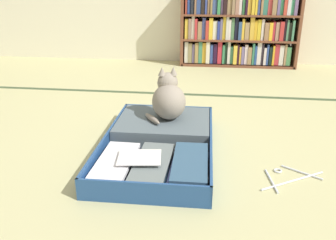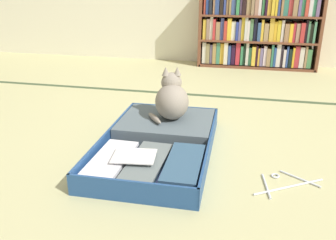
{
  "view_description": "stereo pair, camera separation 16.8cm",
  "coord_description": "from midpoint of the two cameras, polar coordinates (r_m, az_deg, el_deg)",
  "views": [
    {
      "loc": [
        0.2,
        -1.68,
        0.89
      ],
      "look_at": [
        -0.03,
        0.11,
        0.17
      ],
      "focal_mm": 38.15,
      "sensor_mm": 36.0,
      "label": 1
    },
    {
      "loc": [
        0.37,
        -1.65,
        0.89
      ],
      "look_at": [
        -0.03,
        0.11,
        0.17
      ],
      "focal_mm": 38.15,
      "sensor_mm": 36.0,
      "label": 2
    }
  ],
  "objects": [
    {
      "name": "ground_plane",
      "position": [
        1.91,
        -2.17,
        -6.05
      ],
      "size": [
        10.0,
        10.0,
        0.0
      ],
      "primitive_type": "plane",
      "color": "#BAB580"
    },
    {
      "name": "tatami_border",
      "position": [
        2.94,
        1.37,
        4.11
      ],
      "size": [
        4.8,
        0.05,
        0.0
      ],
      "color": "#3D4E33",
      "rests_on": "ground_plane"
    },
    {
      "name": "bookshelf",
      "position": [
        3.96,
        9.89,
        14.2
      ],
      "size": [
        1.23,
        0.25,
        0.82
      ],
      "color": "brown",
      "rests_on": "ground_plane"
    },
    {
      "name": "open_suitcase",
      "position": [
        1.99,
        -3.67,
        -3.44
      ],
      "size": [
        0.59,
        0.98,
        0.11
      ],
      "color": "navy",
      "rests_on": "ground_plane"
    },
    {
      "name": "black_cat",
      "position": [
        2.12,
        -2.22,
        3.32
      ],
      "size": [
        0.28,
        0.29,
        0.3
      ],
      "color": "gray",
      "rests_on": "open_suitcase"
    },
    {
      "name": "clothes_hanger",
      "position": [
        1.79,
        16.05,
        -8.84
      ],
      "size": [
        0.32,
        0.26,
        0.01
      ],
      "color": "silver",
      "rests_on": "ground_plane"
    }
  ]
}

